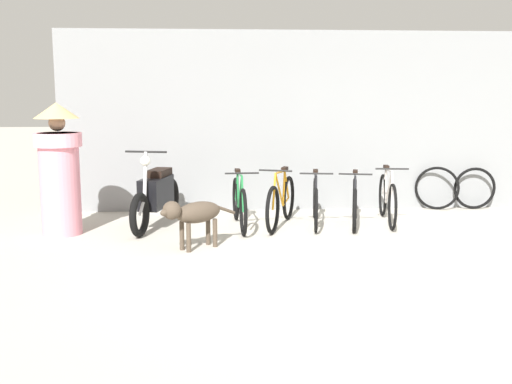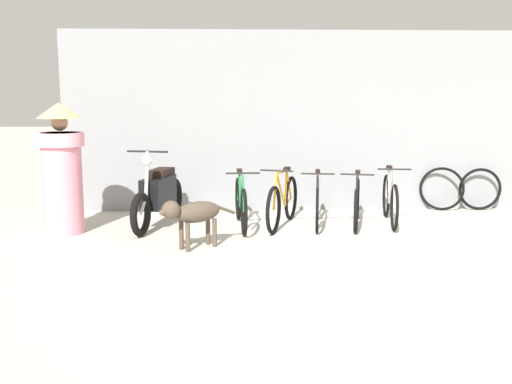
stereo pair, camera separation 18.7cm
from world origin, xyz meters
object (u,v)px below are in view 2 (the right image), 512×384
Objects in this scene: motorcycle at (158,195)px; person_in_robes at (62,167)px; bicycle_2 at (317,202)px; stray_dog at (193,213)px; bicycle_1 at (283,202)px; spare_tire_left at (480,189)px; bicycle_3 at (357,203)px; bicycle_4 at (390,199)px; bicycle_0 at (241,203)px; spare_tire_right at (442,189)px.

motorcycle is 1.38m from person_in_robes.
bicycle_2 is 0.91× the size of person_in_robes.
bicycle_1 is at bearing -171.33° from stray_dog.
bicycle_2 is 3.00m from spare_tire_left.
bicycle_2 is 2.15m from stray_dog.
person_in_robes is (-3.01, -0.29, 0.56)m from bicycle_1.
person_in_robes reaches higher than bicycle_2.
bicycle_4 is (0.51, 0.10, 0.03)m from bicycle_3.
bicycle_1 reaches higher than bicycle_3.
bicycle_4 is 0.93× the size of person_in_robes.
bicycle_4 is (1.08, 0.08, 0.02)m from bicycle_2.
bicycle_3 is 2.48m from spare_tire_left.
person_in_robes is at bearing -64.57° from stray_dog.
bicycle_0 is 0.87× the size of motorcycle.
bicycle_1 reaches higher than spare_tire_left.
bicycle_4 is at bearing -174.66° from person_in_robes.
motorcycle reaches higher than bicycle_3.
spare_tire_left is at bearing 118.42° from bicycle_2.
bicycle_0 is 1.06× the size of bicycle_3.
bicycle_2 is 3.58m from person_in_robes.
bicycle_1 is 0.51m from bicycle_2.
bicycle_0 is at bearing -74.80° from bicycle_3.
motorcycle is (-1.18, 0.16, 0.11)m from bicycle_0.
spare_tire_left is 0.98× the size of spare_tire_right.
bicycle_2 is 1.01× the size of bicycle_3.
bicycle_0 reaches higher than spare_tire_left.
bicycle_2 is at bearing -174.25° from person_in_robes.
motorcycle reaches higher than bicycle_2.
spare_tire_right is at bearing 105.32° from bicycle_0.
person_in_robes is (-1.23, -0.42, 0.46)m from motorcycle.
bicycle_3 is 1.73× the size of stray_dog.
motorcycle is 2.81× the size of spare_tire_left.
bicycle_1 reaches higher than spare_tire_right.
bicycle_1 is at bearing 98.95° from motorcycle.
bicycle_4 reaches higher than bicycle_2.
bicycle_4 is 1.98m from spare_tire_left.
bicycle_2 is (1.10, 0.09, -0.01)m from bicycle_0.
spare_tire_right reaches higher than spare_tire_left.
bicycle_1 is (0.60, 0.03, 0.01)m from bicycle_0.
motorcycle is at bearing -75.11° from bicycle_1.
bicycle_3 is 2.31× the size of spare_tire_left.
bicycle_4 is at bearing 102.39° from bicycle_2.
spare_tire_right is at bearing 136.09° from bicycle_3.
spare_tire_right is (5.70, 1.38, -0.56)m from person_in_robes.
bicycle_1 is at bearing -174.51° from person_in_robes.
spare_tire_right is (-0.63, -0.00, 0.01)m from spare_tire_left.
bicycle_1 is 1.72× the size of stray_dog.
person_in_robes reaches higher than spare_tire_left.
bicycle_2 is 0.98× the size of bicycle_4.
spare_tire_left is at bearing 0.25° from spare_tire_right.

